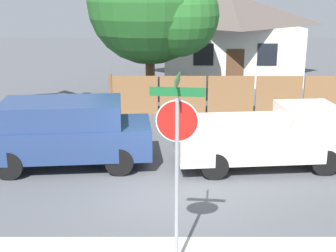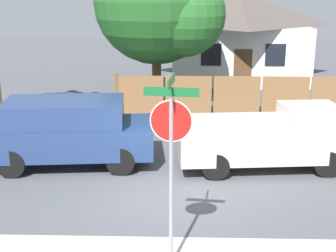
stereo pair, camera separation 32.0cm
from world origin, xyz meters
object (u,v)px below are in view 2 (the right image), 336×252
(oak_tree, at_px, (162,4))
(stop_sign, at_px, (171,142))
(red_suv, at_px, (68,130))
(house, at_px, (236,34))
(orange_pickup, at_px, (272,138))

(oak_tree, height_order, stop_sign, oak_tree)
(red_suv, bearing_deg, oak_tree, 66.93)
(red_suv, bearing_deg, house, 60.90)
(stop_sign, bearing_deg, oak_tree, 99.29)
(oak_tree, relative_size, stop_sign, 2.02)
(oak_tree, relative_size, red_suv, 1.44)
(oak_tree, xyz_separation_m, red_suv, (-2.33, -7.37, -3.23))
(house, distance_m, stop_sign, 19.59)
(oak_tree, xyz_separation_m, orange_pickup, (3.38, -7.35, -3.42))
(red_suv, distance_m, stop_sign, 6.05)
(red_suv, distance_m, orange_pickup, 5.72)
(oak_tree, xyz_separation_m, stop_sign, (0.67, -12.45, -1.90))
(red_suv, bearing_deg, stop_sign, -64.86)
(oak_tree, height_order, red_suv, oak_tree)
(red_suv, height_order, orange_pickup, red_suv)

